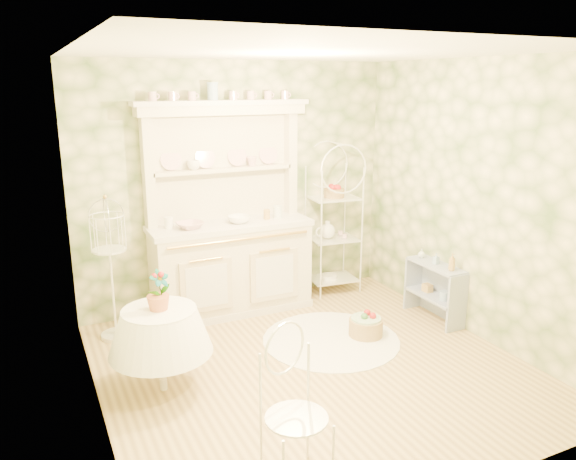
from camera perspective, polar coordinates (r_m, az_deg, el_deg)
name	(u,v)px	position (r m, az deg, el deg)	size (l,w,h in m)	color
floor	(312,367)	(5.18, 2.46, -13.70)	(3.60, 3.60, 0.00)	tan
ceiling	(316,51)	(4.56, 2.85, 17.67)	(3.60, 3.60, 0.00)	white
wall_left	(87,247)	(4.18, -19.70, -1.66)	(3.60, 3.60, 0.00)	beige
wall_right	(478,201)	(5.74, 18.70, 2.76)	(3.60, 3.60, 0.00)	beige
wall_back	(238,186)	(6.30, -5.13, 4.49)	(3.60, 3.60, 0.00)	beige
wall_front	(467,291)	(3.29, 17.70, -5.89)	(3.60, 3.60, 0.00)	beige
kitchen_dresser	(230,210)	(6.01, -5.93, 1.99)	(1.87, 0.61, 2.29)	beige
bakers_rack	(334,221)	(6.68, 4.65, 0.96)	(0.55, 0.39, 1.75)	white
side_shelf	(435,291)	(6.22, 14.68, -5.98)	(0.27, 0.74, 0.63)	#97A4BE
round_table	(161,346)	(4.77, -12.76, -11.45)	(0.71, 0.71, 0.78)	white
cafe_chair	(297,411)	(3.65, 0.87, -17.88)	(0.46, 0.46, 1.01)	white
birdcage_stand	(110,264)	(5.70, -17.59, -3.30)	(0.36, 0.36, 1.54)	white
floor_basket	(366,325)	(5.74, 7.91, -9.49)	(0.38, 0.38, 0.25)	tan
lace_rug	(331,339)	(5.67, 4.39, -11.03)	(1.35, 1.35, 0.01)	white
bowl_floral	(190,228)	(5.87, -9.93, 0.23)	(0.27, 0.27, 0.07)	white
bowl_white	(239,222)	(6.03, -4.98, 0.80)	(0.25, 0.25, 0.08)	white
cup_left	(194,167)	(5.98, -9.57, 6.32)	(0.13, 0.13, 0.10)	white
cup_right	(252,163)	(6.19, -3.68, 6.78)	(0.11, 0.11, 0.10)	white
potted_geranium	(161,293)	(4.59, -12.81, -6.25)	(0.17, 0.12, 0.32)	#3F7238
bottle_amber	(452,264)	(5.93, 16.31, -3.36)	(0.07, 0.07, 0.18)	#B48E48
bottle_blue	(436,260)	(6.11, 14.80, -3.01)	(0.05, 0.05, 0.12)	#90B0CE
bottle_glass	(421,255)	(6.29, 13.41, -2.46)	(0.08, 0.08, 0.10)	silver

